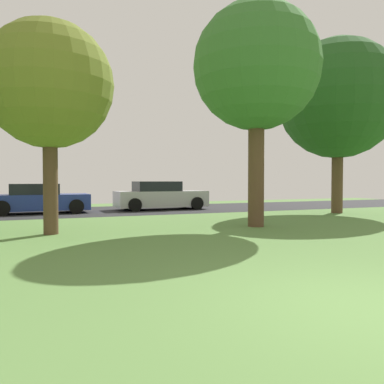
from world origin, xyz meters
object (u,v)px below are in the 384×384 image
at_px(oak_tree_center, 338,99).
at_px(parked_car_silver, 160,196).
at_px(oak_tree_right, 50,86).
at_px(oak_tree_left, 257,68).
at_px(parked_car_blue, 39,200).

distance_m(oak_tree_center, parked_car_silver, 9.56).
height_order(oak_tree_right, parked_car_silver, oak_tree_right).
xyz_separation_m(oak_tree_right, oak_tree_left, (6.15, -0.67, 0.99)).
bearing_deg(oak_tree_center, oak_tree_left, -153.85).
bearing_deg(oak_tree_left, oak_tree_right, 173.81).
distance_m(oak_tree_right, oak_tree_center, 12.64).
distance_m(oak_tree_right, oak_tree_left, 6.26).
xyz_separation_m(oak_tree_left, parked_car_blue, (-6.21, 8.14, -4.43)).
height_order(parked_car_blue, parked_car_silver, parked_car_silver).
relative_size(oak_tree_left, parked_car_blue, 1.67).
height_order(oak_tree_center, parked_car_silver, oak_tree_center).
height_order(oak_tree_right, oak_tree_left, oak_tree_left).
relative_size(oak_tree_right, oak_tree_center, 0.74).
bearing_deg(oak_tree_right, parked_car_blue, 90.44).
relative_size(oak_tree_center, oak_tree_left, 1.10).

